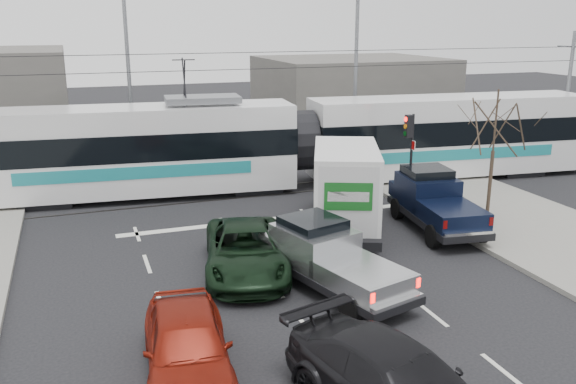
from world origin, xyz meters
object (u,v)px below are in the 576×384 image
object	(u,v)px
street_lamp_near	(353,68)
silver_pickup	(327,256)
red_car	(187,346)
navy_pickup	(433,200)
box_truck	(345,189)
street_lamp_far	(125,71)
traffic_signal	(410,138)
bare_tree	(495,127)
tram	(300,142)
green_car	(246,250)

from	to	relation	value
street_lamp_near	silver_pickup	bearing A→B (deg)	-117.54
silver_pickup	red_car	xyz separation A→B (m)	(-4.68, -3.32, -0.19)
navy_pickup	box_truck	bearing A→B (deg)	172.20
street_lamp_far	box_truck	world-z (taller)	street_lamp_far
street_lamp_far	box_truck	xyz separation A→B (m)	(6.52, -12.08, -3.52)
traffic_signal	street_lamp_near	world-z (taller)	street_lamp_near
bare_tree	silver_pickup	size ratio (longest dim) A/B	0.89
silver_pickup	tram	bearing A→B (deg)	57.67
bare_tree	street_lamp_far	distance (m)	17.97
street_lamp_near	tram	size ratio (longest dim) A/B	0.31
street_lamp_far	green_car	bearing A→B (deg)	-82.29
tram	navy_pickup	distance (m)	7.81
bare_tree	red_car	bearing A→B (deg)	-153.12
street_lamp_near	box_truck	distance (m)	11.79
navy_pickup	red_car	size ratio (longest dim) A/B	1.17
green_car	navy_pickup	bearing A→B (deg)	25.60
street_lamp_far	red_car	xyz separation A→B (m)	(-0.76, -19.86, -4.34)
bare_tree	navy_pickup	distance (m)	3.46
box_truck	red_car	world-z (taller)	box_truck
navy_pickup	green_car	size ratio (longest dim) A/B	1.02
street_lamp_near	street_lamp_far	distance (m)	11.67
box_truck	red_car	xyz separation A→B (m)	(-7.28, -7.77, -0.82)
bare_tree	silver_pickup	distance (m)	8.90
navy_pickup	green_car	distance (m)	7.94
bare_tree	street_lamp_near	world-z (taller)	street_lamp_near
silver_pickup	navy_pickup	distance (m)	6.82
box_truck	green_car	size ratio (longest dim) A/B	1.30
navy_pickup	red_car	xyz separation A→B (m)	(-10.49, -6.89, -0.29)
street_lamp_far	silver_pickup	distance (m)	17.50
street_lamp_near	street_lamp_far	bearing A→B (deg)	170.13
red_car	tram	bearing A→B (deg)	66.98
bare_tree	navy_pickup	bearing A→B (deg)	165.51
street_lamp_far	navy_pickup	bearing A→B (deg)	-53.12
traffic_signal	street_lamp_far	xyz separation A→B (m)	(-10.66, 9.50, 2.37)
navy_pickup	tram	bearing A→B (deg)	116.64
bare_tree	tram	distance (m)	9.25
street_lamp_far	red_car	distance (m)	20.34
navy_pickup	bare_tree	bearing A→B (deg)	-6.89
traffic_signal	silver_pickup	bearing A→B (deg)	-133.77
silver_pickup	navy_pickup	world-z (taller)	navy_pickup
green_car	street_lamp_near	bearing A→B (deg)	66.08
traffic_signal	box_truck	size ratio (longest dim) A/B	0.53
navy_pickup	red_car	distance (m)	12.55
tram	traffic_signal	bearing A→B (deg)	-42.61
bare_tree	street_lamp_near	distance (m)	11.58
bare_tree	silver_pickup	bearing A→B (deg)	-158.89
box_truck	street_lamp_far	bearing A→B (deg)	141.14
navy_pickup	green_car	xyz separation A→B (m)	(-7.74, -1.75, -0.34)
silver_pickup	box_truck	bearing A→B (deg)	44.16
bare_tree	street_lamp_near	size ratio (longest dim) A/B	0.56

